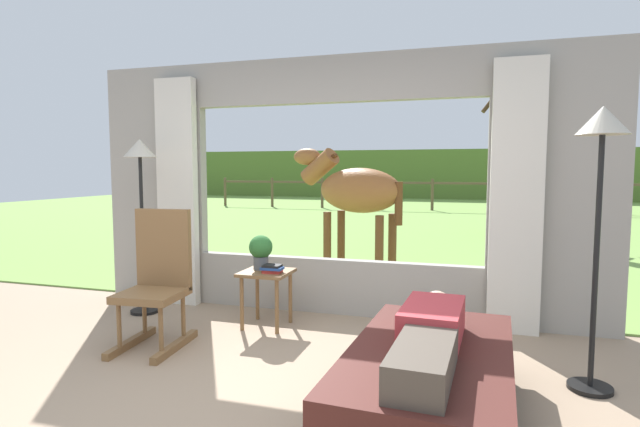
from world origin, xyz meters
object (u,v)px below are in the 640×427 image
at_px(side_table, 266,281).
at_px(floor_lamp_right, 601,163).
at_px(reclining_person, 430,334).
at_px(horse, 354,191).
at_px(recliner_sofa, 429,382).
at_px(floor_lamp_left, 140,173).
at_px(rocking_chair, 158,279).
at_px(pasture_tree, 502,159).
at_px(book_stack, 272,269).
at_px(potted_plant, 261,250).

distance_m(side_table, floor_lamp_right, 2.85).
bearing_deg(reclining_person, horse, 112.31).
height_order(recliner_sofa, floor_lamp_left, floor_lamp_left).
distance_m(rocking_chair, pasture_tree, 8.59).
xyz_separation_m(side_table, floor_lamp_right, (2.57, -0.61, 1.07)).
relative_size(side_table, floor_lamp_left, 0.30).
bearing_deg(floor_lamp_right, side_table, 166.61).
xyz_separation_m(side_table, horse, (0.27, 2.37, 0.73)).
bearing_deg(book_stack, horse, 85.53).
bearing_deg(pasture_tree, reclining_person, -95.34).
height_order(potted_plant, pasture_tree, pasture_tree).
relative_size(rocking_chair, pasture_tree, 0.32).
distance_m(potted_plant, horse, 2.38).
bearing_deg(rocking_chair, book_stack, 34.72).
distance_m(side_table, book_stack, 0.17).
bearing_deg(potted_plant, reclining_person, -40.54).
distance_m(potted_plant, pasture_tree, 7.67).
distance_m(recliner_sofa, floor_lamp_right, 1.76).
bearing_deg(pasture_tree, book_stack, -107.46).
height_order(side_table, floor_lamp_left, floor_lamp_left).
distance_m(rocking_chair, book_stack, 0.99).
relative_size(floor_lamp_left, horse, 0.98).
height_order(reclining_person, horse, horse).
height_order(reclining_person, floor_lamp_right, floor_lamp_right).
distance_m(floor_lamp_right, pasture_tree, 7.87).
bearing_deg(floor_lamp_right, horse, 127.61).
bearing_deg(recliner_sofa, pasture_tree, 87.60).
relative_size(book_stack, horse, 0.11).
relative_size(floor_lamp_left, pasture_tree, 0.50).
bearing_deg(floor_lamp_left, side_table, -2.09).
height_order(side_table, pasture_tree, pasture_tree).
distance_m(reclining_person, floor_lamp_left, 3.39).
height_order(floor_lamp_right, horse, floor_lamp_right).
xyz_separation_m(side_table, potted_plant, (-0.08, 0.06, 0.28)).
xyz_separation_m(rocking_chair, potted_plant, (0.59, 0.75, 0.16)).
distance_m(rocking_chair, floor_lamp_right, 3.38).
distance_m(rocking_chair, floor_lamp_left, 1.33).
bearing_deg(potted_plant, floor_lamp_right, -14.23).
distance_m(rocking_chair, side_table, 0.97).
distance_m(side_table, horse, 2.49).
bearing_deg(book_stack, side_table, 143.44).
relative_size(rocking_chair, floor_lamp_right, 0.61).
relative_size(recliner_sofa, floor_lamp_right, 0.94).
bearing_deg(side_table, book_stack, -36.56).
relative_size(book_stack, floor_lamp_left, 0.11).
distance_m(side_table, floor_lamp_left, 1.68).
bearing_deg(reclining_person, rocking_chair, 166.48).
height_order(rocking_chair, book_stack, rocking_chair).
relative_size(potted_plant, book_stack, 1.69).
relative_size(side_table, potted_plant, 1.63).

